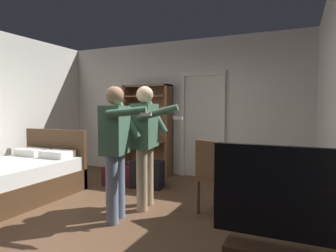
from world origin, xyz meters
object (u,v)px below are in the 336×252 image
(bookshelf, at_px, (148,126))
(person_striped_shirt, at_px, (146,137))
(laptop, at_px, (257,164))
(bottle_on_table, at_px, (274,162))
(person_blue_shirt, at_px, (116,144))
(side_table, at_px, (261,188))
(suitcase_small, at_px, (120,175))
(wooden_chair, at_px, (213,174))
(suitcase_dark, at_px, (147,174))
(bed, at_px, (14,179))

(bookshelf, xyz_separation_m, person_striped_shirt, (0.97, -1.91, -0.02))
(laptop, xyz_separation_m, bottle_on_table, (0.19, -0.04, 0.04))
(person_blue_shirt, xyz_separation_m, person_striped_shirt, (0.11, 0.57, 0.04))
(bookshelf, distance_m, side_table, 3.26)
(laptop, xyz_separation_m, suitcase_small, (-2.54, 0.97, -0.58))
(side_table, relative_size, person_blue_shirt, 0.42)
(bottle_on_table, distance_m, wooden_chair, 0.83)
(bookshelf, relative_size, suitcase_small, 3.38)
(side_table, bearing_deg, suitcase_dark, 154.71)
(suitcase_dark, bearing_deg, wooden_chair, -37.42)
(bookshelf, height_order, bottle_on_table, bookshelf)
(bookshelf, xyz_separation_m, wooden_chair, (1.92, -1.82, -0.48))
(side_table, height_order, person_striped_shirt, person_striped_shirt)
(person_blue_shirt, bearing_deg, bed, 177.57)
(bottle_on_table, xyz_separation_m, suitcase_small, (-2.73, 1.01, -0.63))
(suitcase_small, bearing_deg, person_blue_shirt, -69.12)
(bookshelf, bearing_deg, person_blue_shirt, -70.77)
(bottle_on_table, xyz_separation_m, wooden_chair, (-0.76, 0.22, -0.25))
(wooden_chair, bearing_deg, suitcase_dark, 149.90)
(bookshelf, bearing_deg, laptop, -38.72)
(bottle_on_table, xyz_separation_m, person_blue_shirt, (-1.81, -0.44, 0.17))
(wooden_chair, distance_m, suitcase_dark, 1.66)
(bottle_on_table, xyz_separation_m, person_striped_shirt, (-1.71, 0.13, 0.21))
(side_table, relative_size, laptop, 1.66)
(wooden_chair, xyz_separation_m, person_blue_shirt, (-1.05, -0.67, 0.42))
(bottle_on_table, relative_size, suitcase_small, 0.41)
(suitcase_small, bearing_deg, wooden_chair, -33.09)
(laptop, height_order, suitcase_dark, laptop)
(side_table, relative_size, person_striped_shirt, 0.41)
(suitcase_dark, bearing_deg, bed, -146.05)
(side_table, bearing_deg, suitcase_small, 160.16)
(wooden_chair, distance_m, person_blue_shirt, 1.31)
(suitcase_small, bearing_deg, side_table, -31.03)
(bottle_on_table, relative_size, wooden_chair, 0.23)
(suitcase_dark, bearing_deg, side_table, -32.62)
(bottle_on_table, bearing_deg, wooden_chair, 163.66)
(bottle_on_table, relative_size, suitcase_dark, 0.42)
(side_table, height_order, wooden_chair, wooden_chair)
(wooden_chair, height_order, person_striped_shirt, person_striped_shirt)
(wooden_chair, bearing_deg, person_striped_shirt, -174.29)
(wooden_chair, height_order, suitcase_small, wooden_chair)
(bookshelf, bearing_deg, bed, -114.37)
(bed, height_order, person_striped_shirt, person_striped_shirt)
(person_striped_shirt, bearing_deg, laptop, -3.37)
(laptop, height_order, wooden_chair, wooden_chair)
(bottle_on_table, height_order, person_blue_shirt, person_blue_shirt)
(suitcase_small, bearing_deg, bottle_on_table, -31.57)
(wooden_chair, bearing_deg, bed, -169.00)
(bed, xyz_separation_m, person_striped_shirt, (2.06, 0.49, 0.70))
(person_blue_shirt, relative_size, suitcase_small, 3.00)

